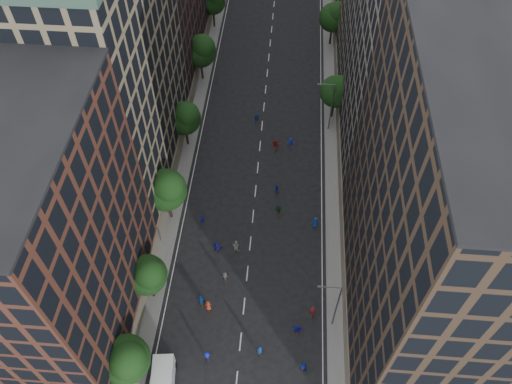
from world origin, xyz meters
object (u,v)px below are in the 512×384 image
skater_2 (303,366)px  skater_1 (260,350)px  streetlamp_far (330,105)px  cargo_van (163,380)px  streetlamp_near (335,304)px

skater_2 → skater_1: bearing=-3.4°
streetlamp_far → cargo_van: 45.46m
cargo_van → streetlamp_far: bearing=59.9°
streetlamp_far → skater_2: streetlamp_far is taller
streetlamp_far → skater_2: (-3.11, -38.58, -4.23)m
cargo_van → skater_1: (10.14, 4.29, -0.53)m
skater_1 → skater_2: (4.93, -1.37, 0.04)m
cargo_van → skater_2: size_ratio=2.83×
streetlamp_near → streetlamp_far: same height
streetlamp_far → cargo_van: streetlamp_far is taller
cargo_van → skater_2: (15.07, 2.92, -0.48)m
streetlamp_near → streetlamp_far: size_ratio=1.00×
streetlamp_far → skater_1: size_ratio=5.07×
streetlamp_far → skater_2: size_ratio=4.84×
streetlamp_near → cargo_van: (-18.18, -8.50, -3.75)m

